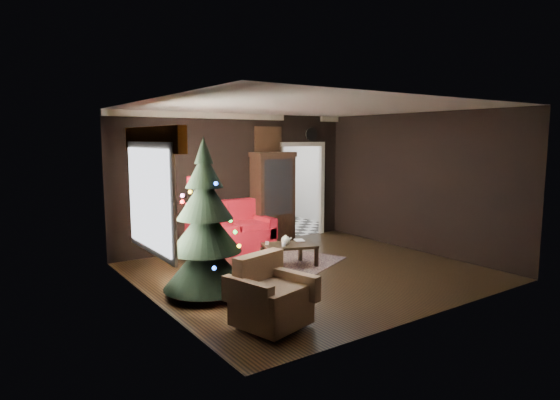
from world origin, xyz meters
TOP-DOWN VIEW (x-y plane):
  - floor at (0.00, 0.00)m, footprint 5.50×5.50m
  - ceiling at (0.00, 0.00)m, footprint 5.50×5.50m
  - wall_back at (0.00, 2.50)m, footprint 5.50×0.00m
  - wall_front at (0.00, -2.50)m, footprint 5.50×0.00m
  - wall_left at (-2.75, 0.00)m, footprint 0.00×5.50m
  - wall_right at (2.75, 0.00)m, footprint 0.00×5.50m
  - doorway at (1.70, 2.50)m, footprint 1.10×0.10m
  - left_window at (-2.71, 0.20)m, footprint 0.05×1.60m
  - valance at (-2.63, 0.20)m, footprint 0.12×2.10m
  - kitchen_floor at (1.70, 4.00)m, footprint 3.00×3.00m
  - kitchen_window at (1.70, 5.45)m, footprint 0.70×0.06m
  - rug at (-0.06, 0.59)m, footprint 2.50×2.22m
  - loveseat at (-0.40, 2.05)m, footprint 1.70×0.90m
  - curio_cabinet at (0.75, 2.27)m, footprint 0.90×0.45m
  - floor_lamp at (-1.34, 1.77)m, footprint 0.34×0.34m
  - christmas_tree at (-2.00, -0.10)m, footprint 1.65×1.65m
  - armchair at (-1.89, -1.66)m, footprint 0.97×0.97m
  - coffee_table at (-0.14, 0.40)m, footprint 1.05×0.82m
  - teapot at (-0.23, 0.40)m, footprint 0.20×0.20m
  - cup_a at (-0.48, 0.62)m, footprint 0.07×0.07m
  - cup_b at (-0.31, 0.33)m, footprint 0.09×0.09m
  - book at (0.10, 0.56)m, footprint 0.16×0.07m
  - wall_clock at (1.95, 2.45)m, footprint 0.32×0.32m
  - painting at (0.75, 2.46)m, footprint 0.62×0.05m
  - kitchen_counter at (1.70, 5.20)m, footprint 1.80×0.60m
  - kitchen_table at (1.40, 3.70)m, footprint 0.70×0.70m

SIDE VIEW (x-z plane):
  - floor at x=0.00m, z-range 0.00..0.00m
  - kitchen_floor at x=1.70m, z-range 0.00..0.00m
  - rug at x=-0.06m, z-range 0.00..0.01m
  - coffee_table at x=-0.14m, z-range 0.01..0.42m
  - kitchen_table at x=1.40m, z-range 0.00..0.75m
  - cup_a at x=-0.48m, z-range 0.42..0.48m
  - kitchen_counter at x=1.70m, z-range 0.00..0.90m
  - cup_b at x=-0.31m, z-range 0.42..0.48m
  - armchair at x=-1.89m, z-range 0.06..0.86m
  - loveseat at x=-0.40m, z-range 0.00..1.00m
  - teapot at x=-0.23m, z-range 0.42..0.59m
  - book at x=0.10m, z-range 0.42..0.64m
  - floor_lamp at x=-1.34m, z-range 0.07..1.59m
  - curio_cabinet at x=0.75m, z-range 0.00..1.90m
  - christmas_tree at x=-2.00m, z-range -0.14..2.24m
  - doorway at x=1.70m, z-range 0.00..2.10m
  - wall_back at x=0.00m, z-range -1.35..4.15m
  - wall_front at x=0.00m, z-range -1.35..4.15m
  - wall_left at x=-2.75m, z-range -1.35..4.15m
  - wall_right at x=2.75m, z-range -1.35..4.15m
  - left_window at x=-2.71m, z-range 0.75..2.15m
  - kitchen_window at x=1.70m, z-range 1.35..2.05m
  - painting at x=0.75m, z-range 1.99..2.51m
  - valance at x=-2.63m, z-range 2.10..2.44m
  - wall_clock at x=1.95m, z-range 2.35..2.41m
  - ceiling at x=0.00m, z-range 2.80..2.80m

